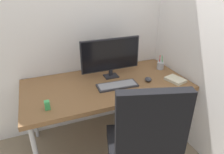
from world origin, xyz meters
TOP-DOWN VIEW (x-y plane):
  - ground_plane at (0.00, 0.00)m, footprint 8.00×8.00m
  - wall_back at (0.00, 0.43)m, footprint 2.65×0.04m
  - wall_side_right at (0.84, -0.15)m, footprint 0.04×1.83m
  - desk at (0.00, 0.00)m, footprint 1.62×0.80m
  - office_chair at (0.01, -0.74)m, footprint 0.64×0.67m
  - monitor at (0.10, 0.13)m, footprint 0.62×0.11m
  - keyboard at (0.08, -0.10)m, footprint 0.40×0.17m
  - mouse at (0.41, -0.11)m, footprint 0.09×0.10m
  - pen_holder at (0.70, 0.10)m, footprint 0.08×0.08m
  - notebook at (0.67, -0.21)m, footprint 0.18×0.21m
  - desk_clamp_accessory at (-0.59, -0.24)m, footprint 0.04×0.04m

SIDE VIEW (x-z plane):
  - ground_plane at x=0.00m, z-range 0.00..0.00m
  - office_chair at x=0.01m, z-range -0.01..1.10m
  - desk at x=0.00m, z-range 0.31..1.02m
  - keyboard at x=0.08m, z-range 0.71..0.73m
  - notebook at x=0.67m, z-range 0.71..0.74m
  - mouse at x=0.41m, z-range 0.71..0.75m
  - desk_clamp_accessory at x=-0.59m, z-range 0.71..0.79m
  - pen_holder at x=0.70m, z-range 0.68..0.84m
  - monitor at x=0.10m, z-range 0.74..1.15m
  - wall_back at x=0.00m, z-range 0.00..2.80m
  - wall_side_right at x=0.84m, z-range 0.00..2.80m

